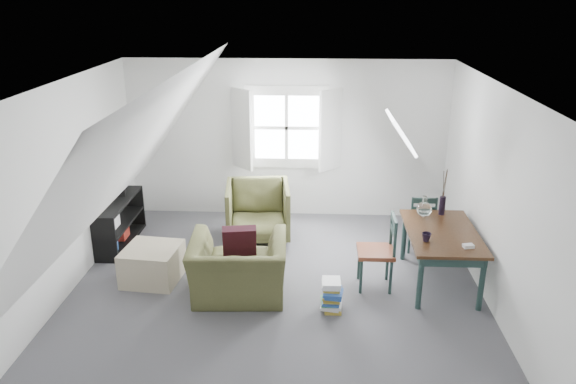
# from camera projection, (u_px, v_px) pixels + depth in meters

# --- Properties ---
(floor) EXTENTS (5.50, 5.50, 0.00)m
(floor) POSITION_uv_depth(u_px,v_px,m) (275.00, 300.00, 6.66)
(floor) COLOR #4D4D51
(floor) RESTS_ON ground
(ceiling) EXTENTS (5.50, 5.50, 0.00)m
(ceiling) POSITION_uv_depth(u_px,v_px,m) (273.00, 90.00, 5.81)
(ceiling) COLOR white
(ceiling) RESTS_ON wall_back
(wall_back) EXTENTS (5.00, 0.00, 5.00)m
(wall_back) POSITION_uv_depth(u_px,v_px,m) (287.00, 140.00, 8.81)
(wall_back) COLOR silver
(wall_back) RESTS_ON ground
(wall_front) EXTENTS (5.00, 0.00, 5.00)m
(wall_front) POSITION_uv_depth(u_px,v_px,m) (242.00, 354.00, 3.65)
(wall_front) COLOR silver
(wall_front) RESTS_ON ground
(wall_left) EXTENTS (0.00, 5.50, 5.50)m
(wall_left) POSITION_uv_depth(u_px,v_px,m) (54.00, 198.00, 6.35)
(wall_left) COLOR silver
(wall_left) RESTS_ON ground
(wall_right) EXTENTS (0.00, 5.50, 5.50)m
(wall_right) POSITION_uv_depth(u_px,v_px,m) (502.00, 207.00, 6.11)
(wall_right) COLOR silver
(wall_right) RESTS_ON ground
(slope_left) EXTENTS (3.19, 5.50, 4.48)m
(slope_left) POSITION_uv_depth(u_px,v_px,m) (132.00, 155.00, 6.13)
(slope_left) COLOR white
(slope_left) RESTS_ON wall_left
(slope_right) EXTENTS (3.19, 5.50, 4.48)m
(slope_right) POSITION_uv_depth(u_px,v_px,m) (418.00, 159.00, 5.98)
(slope_right) COLOR white
(slope_right) RESTS_ON wall_right
(dormer_window) EXTENTS (1.71, 0.35, 1.30)m
(dormer_window) POSITION_uv_depth(u_px,v_px,m) (286.00, 128.00, 8.68)
(dormer_window) COLOR white
(dormer_window) RESTS_ON wall_back
(skylight) EXTENTS (0.35, 0.75, 0.47)m
(skylight) POSITION_uv_depth(u_px,v_px,m) (401.00, 132.00, 7.21)
(skylight) COLOR white
(skylight) RESTS_ON slope_right
(armchair_near) EXTENTS (1.18, 1.04, 0.73)m
(armchair_near) POSITION_uv_depth(u_px,v_px,m) (239.00, 296.00, 6.77)
(armchair_near) COLOR #474928
(armchair_near) RESTS_ON floor
(armchair_far) EXTENTS (1.00, 1.02, 0.85)m
(armchair_far) POSITION_uv_depth(u_px,v_px,m) (259.00, 238.00, 8.34)
(armchair_far) COLOR #474928
(armchair_far) RESTS_ON floor
(throw_pillow) EXTENTS (0.43, 0.29, 0.41)m
(throw_pillow) POSITION_uv_depth(u_px,v_px,m) (239.00, 241.00, 6.68)
(throw_pillow) COLOR #340E18
(throw_pillow) RESTS_ON armchair_near
(ottoman) EXTENTS (0.73, 0.73, 0.44)m
(ottoman) POSITION_uv_depth(u_px,v_px,m) (153.00, 264.00, 7.07)
(ottoman) COLOR tan
(ottoman) RESTS_ON floor
(dining_table) EXTENTS (0.84, 1.41, 0.70)m
(dining_table) POSITION_uv_depth(u_px,v_px,m) (442.00, 238.00, 6.87)
(dining_table) COLOR #321D10
(dining_table) RESTS_ON floor
(demijohn) EXTENTS (0.19, 0.19, 0.27)m
(demijohn) POSITION_uv_depth(u_px,v_px,m) (424.00, 209.00, 7.23)
(demijohn) COLOR silver
(demijohn) RESTS_ON dining_table
(vase_twigs) EXTENTS (0.08, 0.09, 0.61)m
(vase_twigs) POSITION_uv_depth(u_px,v_px,m) (442.00, 205.00, 7.30)
(vase_twigs) COLOR black
(vase_twigs) RESTS_ON dining_table
(cup) EXTENTS (0.11, 0.11, 0.10)m
(cup) POSITION_uv_depth(u_px,v_px,m) (426.00, 241.00, 6.57)
(cup) COLOR black
(cup) RESTS_ON dining_table
(paper_box) EXTENTS (0.13, 0.10, 0.04)m
(paper_box) POSITION_uv_depth(u_px,v_px,m) (468.00, 246.00, 6.40)
(paper_box) COLOR white
(paper_box) RESTS_ON dining_table
(dining_chair_far) EXTENTS (0.39, 0.39, 0.84)m
(dining_chair_far) POSITION_uv_depth(u_px,v_px,m) (421.00, 221.00, 7.81)
(dining_chair_far) COLOR brown
(dining_chair_far) RESTS_ON floor
(dining_chair_near) EXTENTS (0.44, 0.44, 0.94)m
(dining_chair_near) POSITION_uv_depth(u_px,v_px,m) (379.00, 251.00, 6.82)
(dining_chair_near) COLOR brown
(dining_chair_near) RESTS_ON floor
(media_shelf) EXTENTS (0.43, 1.29, 0.66)m
(media_shelf) POSITION_uv_depth(u_px,v_px,m) (116.00, 225.00, 8.02)
(media_shelf) COLOR black
(media_shelf) RESTS_ON floor
(electronics_box) EXTENTS (0.22, 0.26, 0.18)m
(electronics_box) POSITION_uv_depth(u_px,v_px,m) (119.00, 189.00, 8.15)
(electronics_box) COLOR black
(electronics_box) RESTS_ON media_shelf
(magazine_stack) EXTENTS (0.27, 0.32, 0.36)m
(magazine_stack) POSITION_uv_depth(u_px,v_px,m) (332.00, 295.00, 6.42)
(magazine_stack) COLOR #B29933
(magazine_stack) RESTS_ON floor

